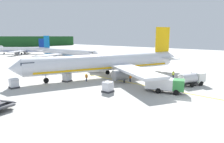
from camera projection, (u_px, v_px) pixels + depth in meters
ground at (29, 68)px, 58.35m from camera, size 240.00×320.00×0.20m
airliner_foreground at (109, 63)px, 44.96m from camera, size 39.49×33.24×11.90m
airliner_mid_apron at (67, 53)px, 78.65m from camera, size 28.46×34.34×9.79m
airliner_far_taxiway at (22, 50)px, 102.72m from camera, size 20.84×24.33×8.31m
service_truck_fuel at (192, 78)px, 37.33m from camera, size 5.75×4.07×2.40m
service_truck_catering at (165, 84)px, 32.71m from camera, size 4.23×6.71×2.42m
cargo_container_near at (14, 83)px, 35.42m from camera, size 1.75×1.75×1.90m
cargo_container_mid at (108, 87)px, 32.90m from camera, size 1.73×1.73×1.92m
cargo_container_far at (67, 77)px, 40.62m from camera, size 1.88×1.88×1.89m
crew_marshaller at (86, 77)px, 40.62m from camera, size 0.35×0.60×1.71m
crew_loader_left at (130, 77)px, 40.34m from camera, size 0.45×0.53×1.61m
crew_loader_right at (173, 74)px, 43.21m from camera, size 0.57×0.40×1.76m
crew_supervisor at (124, 78)px, 39.45m from camera, size 0.44×0.54×1.76m
apron_guide_line at (120, 81)px, 41.34m from camera, size 0.30×60.00×0.01m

